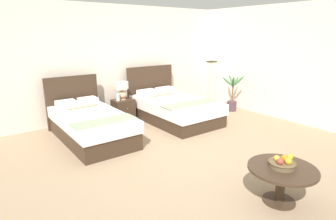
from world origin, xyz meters
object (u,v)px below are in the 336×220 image
Objects in this scene: floor_lamp_corner at (211,84)px; potted_palm at (232,99)px; bed_near_window at (90,124)px; loose_apple at (290,157)px; fruit_bowl at (282,163)px; bed_near_corner at (173,108)px; vase at (118,97)px; coffee_table at (282,175)px; nightstand at (123,110)px; table_lamp at (122,89)px.

floor_lamp_corner reaches higher than potted_palm.
loose_apple is (1.33, -3.46, 0.21)m from bed_near_window.
bed_near_window is 6.56× the size of fruit_bowl.
bed_near_window is 2.14× the size of potted_palm.
bed_near_window is 2.09m from bed_near_corner.
vase is 2.19× the size of loose_apple.
bed_near_corner is at bearing 73.86° from coffee_table.
nightstand is 6.27× the size of loose_apple.
fruit_bowl is at bearing -168.81° from loose_apple.
bed_near_corner is 1.88m from floor_lamp_corner.
floor_lamp_corner reaches higher than table_lamp.
coffee_table is at bearing -88.69° from vase.
bed_near_corner is at bearing -36.40° from nightstand.
bed_near_window reaches higher than fruit_bowl.
potted_palm is (2.57, 3.19, -0.18)m from loose_apple.
potted_palm reaches higher than nightstand.
table_lamp is 1.32× the size of fruit_bowl.
bed_near_window is 11.95× the size of vase.
fruit_bowl is 0.33× the size of potted_palm.
nightstand reaches higher than coffee_table.
bed_near_corner is 4.30× the size of nightstand.
table_lamp reaches higher than fruit_bowl.
fruit_bowl is 0.25× the size of floor_lamp_corner.
loose_apple is (0.26, 0.05, -0.01)m from fruit_bowl.
floor_lamp_corner is at bearing 55.35° from coffee_table.
fruit_bowl is (0.10, -4.19, -0.08)m from vase.
bed_near_corner is (2.09, 0.01, -0.01)m from bed_near_window.
floor_lamp_corner reaches higher than loose_apple.
coffee_table is (-0.05, -4.27, -0.41)m from table_lamp.
coffee_table is 0.64× the size of floor_lamp_corner.
bed_near_corner is at bearing 0.17° from bed_near_window.
potted_palm is at bearing -87.26° from floor_lamp_corner.
bed_near_window is 1.42m from table_lamp.
coffee_table is at bearing -166.08° from loose_apple.
potted_palm is at bearing -19.66° from nightstand.
potted_palm is at bearing -8.72° from bed_near_corner.
floor_lamp_corner is at bearing 55.26° from fruit_bowl.
fruit_bowl is 3.99× the size of loose_apple.
floor_lamp_corner reaches higher than nightstand.
vase is (-0.14, -0.04, 0.35)m from nightstand.
vase is at bearing 91.31° from coffee_table.
nightstand is 0.62× the size of coffee_table.
vase is at bearing 148.79° from bed_near_corner.
loose_apple is 0.06× the size of floor_lamp_corner.
potted_palm reaches higher than loose_apple.
bed_near_window is 1.66× the size of floor_lamp_corner.
bed_near_corner is at bearing -163.82° from floor_lamp_corner.
bed_near_corner is 1.71× the size of floor_lamp_corner.
potted_palm is (2.79, -1.00, 0.08)m from nightstand.
table_lamp is (1.12, 0.74, 0.47)m from bed_near_window.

